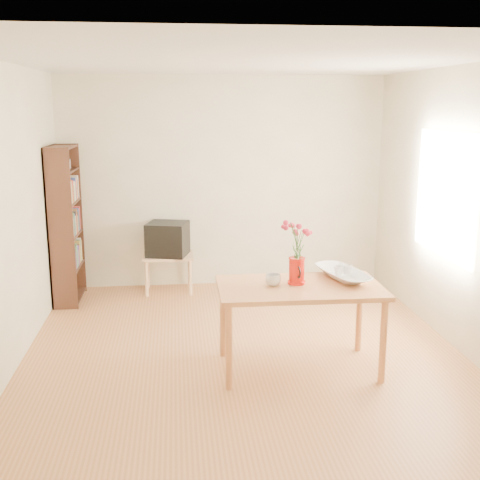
{
  "coord_description": "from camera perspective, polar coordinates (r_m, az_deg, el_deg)",
  "views": [
    {
      "loc": [
        -0.59,
        -5.17,
        2.23
      ],
      "look_at": [
        0.0,
        0.3,
        1.0
      ],
      "focal_mm": 45.0,
      "sensor_mm": 36.0,
      "label": 1
    }
  ],
  "objects": [
    {
      "name": "teacup_a",
      "position": [
        5.31,
        9.35,
        -1.85
      ],
      "size": [
        0.09,
        0.09,
        0.07
      ],
      "primitive_type": "imported",
      "rotation": [
        0.0,
        0.0,
        0.28
      ],
      "color": "white",
      "rests_on": "bowl"
    },
    {
      "name": "table",
      "position": [
        5.13,
        5.68,
        -5.21
      ],
      "size": [
        1.39,
        0.8,
        0.75
      ],
      "rotation": [
        0.0,
        0.0,
        -0.01
      ],
      "color": "#BC7340",
      "rests_on": "ground"
    },
    {
      "name": "tv_stand",
      "position": [
        7.38,
        -6.82,
        -1.96
      ],
      "size": [
        0.6,
        0.45,
        0.46
      ],
      "color": "tan",
      "rests_on": "ground"
    },
    {
      "name": "room",
      "position": [
        5.29,
        0.66,
        2.5
      ],
      "size": [
        4.5,
        4.5,
        4.5
      ],
      "color": "#A6693B",
      "rests_on": "ground"
    },
    {
      "name": "flowers",
      "position": [
        5.06,
        5.46,
        0.26
      ],
      "size": [
        0.26,
        0.26,
        0.37
      ],
      "primitive_type": null,
      "color": "#E53557",
      "rests_on": "pitcher"
    },
    {
      "name": "bookshelf",
      "position": [
        7.17,
        -16.13,
        0.92
      ],
      "size": [
        0.28,
        0.7,
        1.8
      ],
      "color": "black",
      "rests_on": "ground"
    },
    {
      "name": "television",
      "position": [
        7.32,
        -6.88,
        0.17
      ],
      "size": [
        0.55,
        0.53,
        0.4
      ],
      "rotation": [
        0.0,
        0.0,
        -0.26
      ],
      "color": "black",
      "rests_on": "tv_stand"
    },
    {
      "name": "teacup_b",
      "position": [
        5.35,
        10.17,
        -1.75
      ],
      "size": [
        0.08,
        0.08,
        0.07
      ],
      "primitive_type": "imported",
      "rotation": [
        0.0,
        0.0,
        1.55
      ],
      "color": "white",
      "rests_on": "bowl"
    },
    {
      "name": "pitcher",
      "position": [
        5.13,
        5.39,
        -3.01
      ],
      "size": [
        0.15,
        0.23,
        0.23
      ],
      "rotation": [
        0.0,
        0.0,
        0.03
      ],
      "color": "red",
      "rests_on": "table"
    },
    {
      "name": "mug",
      "position": [
        5.07,
        3.16,
        -3.79
      ],
      "size": [
        0.18,
        0.18,
        0.1
      ],
      "primitive_type": "imported",
      "rotation": [
        0.0,
        0.0,
        3.76
      ],
      "color": "white",
      "rests_on": "table"
    },
    {
      "name": "bowl",
      "position": [
        5.31,
        9.78,
        -1.4
      ],
      "size": [
        0.55,
        0.55,
        0.43
      ],
      "primitive_type": "imported",
      "rotation": [
        0.0,
        0.0,
        0.24
      ],
      "color": "white",
      "rests_on": "table"
    }
  ]
}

